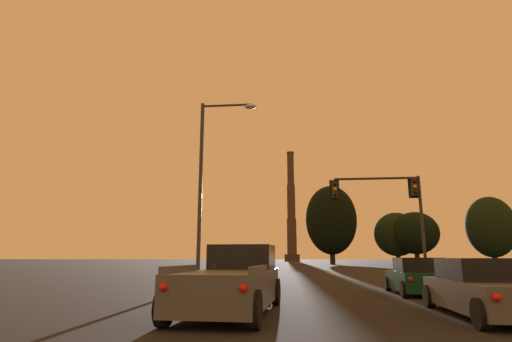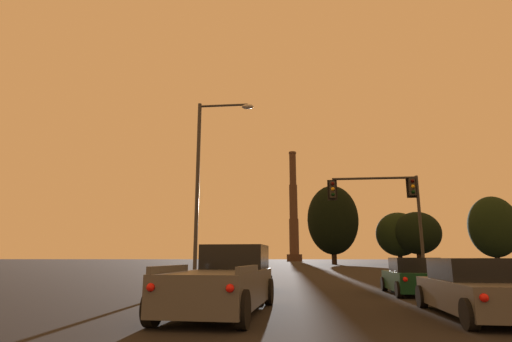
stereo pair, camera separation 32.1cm
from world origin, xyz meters
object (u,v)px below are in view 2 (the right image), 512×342
at_px(pickup_truck_left_lane_second, 225,281).
at_px(street_lamp, 206,172).
at_px(smokestack, 294,217).
at_px(hatchback_left_lane_front, 249,275).
at_px(hatchback_right_lane_front, 412,277).
at_px(sedan_right_lane_second, 476,289).
at_px(traffic_light_overhead_right, 388,201).

relative_size(pickup_truck_left_lane_second, street_lamp, 0.57).
bearing_deg(smokestack, hatchback_left_lane_front, -90.08).
relative_size(hatchback_right_lane_front, sedan_right_lane_second, 0.87).
height_order(hatchback_right_lane_front, hatchback_left_lane_front, same).
bearing_deg(street_lamp, hatchback_left_lane_front, -40.76).
relative_size(hatchback_right_lane_front, traffic_light_overhead_right, 0.67).
xyz_separation_m(street_lamp, smokestack, (2.81, 134.23, 10.87)).
relative_size(hatchback_left_lane_front, street_lamp, 0.43).
bearing_deg(street_lamp, sedan_right_lane_second, -45.59).
bearing_deg(traffic_light_overhead_right, hatchback_left_lane_front, -140.79).
relative_size(street_lamp, smokestack, 0.23).
height_order(hatchback_right_lane_front, traffic_light_overhead_right, traffic_light_overhead_right).
bearing_deg(smokestack, street_lamp, -91.20).
distance_m(hatchback_right_lane_front, street_lamp, 11.15).
bearing_deg(street_lamp, pickup_truck_left_lane_second, -72.88).
distance_m(hatchback_right_lane_front, traffic_light_overhead_right, 8.23).
height_order(hatchback_left_lane_front, traffic_light_overhead_right, traffic_light_overhead_right).
xyz_separation_m(pickup_truck_left_lane_second, hatchback_left_lane_front, (-0.19, 6.89, -0.14)).
distance_m(traffic_light_overhead_right, street_lamp, 10.91).
height_order(pickup_truck_left_lane_second, traffic_light_overhead_right, traffic_light_overhead_right).
bearing_deg(hatchback_right_lane_front, smokestack, 94.79).
distance_m(hatchback_right_lane_front, hatchback_left_lane_front, 6.76).
xyz_separation_m(pickup_truck_left_lane_second, traffic_light_overhead_right, (7.32, 13.02, 3.93)).
xyz_separation_m(pickup_truck_left_lane_second, sedan_right_lane_second, (6.40, -0.26, -0.14)).
xyz_separation_m(sedan_right_lane_second, street_lamp, (-9.22, 9.41, 5.19)).
xyz_separation_m(pickup_truck_left_lane_second, street_lamp, (-2.82, 9.16, 5.05)).
bearing_deg(traffic_light_overhead_right, sedan_right_lane_second, -93.96).
height_order(hatchback_left_lane_front, smokestack, smokestack).
bearing_deg(street_lamp, hatchback_right_lane_front, -19.20).
xyz_separation_m(traffic_light_overhead_right, street_lamp, (-10.14, -3.87, 1.12)).
height_order(sedan_right_lane_second, street_lamp, street_lamp).
relative_size(hatchback_right_lane_front, smokestack, 0.10).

